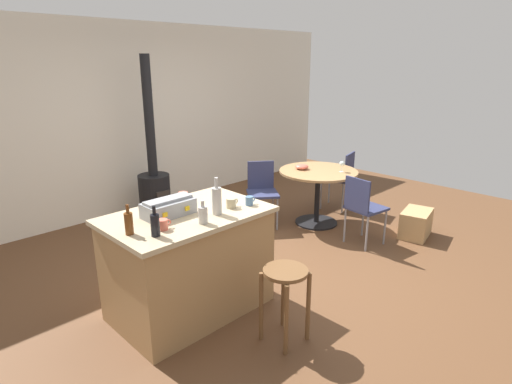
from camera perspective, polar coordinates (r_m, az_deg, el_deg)
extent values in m
plane|color=brown|center=(4.83, 1.34, -9.32)|extent=(8.80, 8.80, 0.00)
cube|color=silver|center=(6.50, -15.96, 9.48)|extent=(8.00, 0.10, 2.70)
cube|color=#A37A4C|center=(3.82, -8.98, -9.68)|extent=(1.31, 0.82, 0.89)
cube|color=tan|center=(3.64, -9.32, -3.12)|extent=(1.37, 0.88, 0.04)
cylinder|color=brown|center=(3.64, 3.71, -13.60)|extent=(0.04, 0.04, 0.60)
cylinder|color=brown|center=(3.48, 0.70, -15.22)|extent=(0.04, 0.04, 0.60)
cylinder|color=brown|center=(3.33, 4.11, -16.93)|extent=(0.04, 0.04, 0.60)
cylinder|color=brown|center=(3.50, 7.07, -15.12)|extent=(0.04, 0.04, 0.60)
cylinder|color=brown|center=(3.33, 4.01, -10.64)|extent=(0.35, 0.35, 0.03)
cylinder|color=black|center=(5.96, 8.12, -4.05)|extent=(0.58, 0.58, 0.02)
cylinder|color=black|center=(5.84, 8.26, -0.84)|extent=(0.07, 0.07, 0.73)
cylinder|color=#A37A4C|center=(5.73, 8.43, 2.76)|extent=(1.05, 1.05, 0.03)
cube|color=navy|center=(5.65, 0.92, -0.21)|extent=(0.56, 0.56, 0.03)
cube|color=navy|center=(5.77, 0.64, 2.25)|extent=(0.30, 0.24, 0.40)
cylinder|color=gray|center=(5.91, 2.28, -1.86)|extent=(0.02, 0.02, 0.45)
cylinder|color=gray|center=(5.86, -0.99, -2.01)|extent=(0.02, 0.02, 0.45)
cylinder|color=gray|center=(5.54, -0.57, -3.17)|extent=(0.02, 0.02, 0.45)
cylinder|color=gray|center=(5.59, 2.89, -3.00)|extent=(0.02, 0.02, 0.45)
cube|color=navy|center=(5.28, 14.68, -2.09)|extent=(0.45, 0.45, 0.03)
cube|color=navy|center=(5.08, 13.50, -0.40)|extent=(0.08, 0.36, 0.40)
cylinder|color=gray|center=(5.34, 11.92, -4.40)|extent=(0.02, 0.02, 0.45)
cylinder|color=gray|center=(5.14, 14.74, -5.48)|extent=(0.02, 0.02, 0.45)
cylinder|color=gray|center=(5.40, 17.03, -4.57)|extent=(0.02, 0.02, 0.45)
cylinder|color=gray|center=(5.59, 14.25, -3.58)|extent=(0.02, 0.02, 0.45)
cube|color=navy|center=(6.48, 10.83, 1.88)|extent=(0.49, 0.49, 0.03)
cube|color=navy|center=(6.37, 12.54, 3.37)|extent=(0.35, 0.12, 0.40)
cylinder|color=gray|center=(6.34, 11.63, -0.81)|extent=(0.02, 0.02, 0.46)
cylinder|color=gray|center=(6.65, 12.59, -0.02)|extent=(0.02, 0.02, 0.46)
cylinder|color=gray|center=(6.75, 9.86, 0.42)|extent=(0.02, 0.02, 0.46)
cylinder|color=gray|center=(6.45, 8.78, -0.34)|extent=(0.02, 0.02, 0.46)
cylinder|color=black|center=(6.26, -13.31, -3.09)|extent=(0.37, 0.37, 0.06)
cylinder|color=black|center=(6.16, -13.52, -0.32)|extent=(0.44, 0.44, 0.57)
cube|color=#2D2826|center=(5.98, -12.41, -0.78)|extent=(0.20, 0.02, 0.20)
cylinder|color=black|center=(5.93, -14.27, 9.82)|extent=(0.13, 0.13, 1.62)
cube|color=gray|center=(3.58, -11.74, -2.16)|extent=(0.43, 0.22, 0.13)
cube|color=gray|center=(3.56, -11.81, -1.01)|extent=(0.41, 0.13, 0.02)
cube|color=yellow|center=(3.44, -12.18, -3.03)|extent=(0.04, 0.01, 0.04)
cube|color=yellow|center=(3.55, -9.28, -2.20)|extent=(0.04, 0.01, 0.04)
cylinder|color=#B7B2AD|center=(3.54, -5.32, -1.23)|extent=(0.08, 0.08, 0.23)
cylinder|color=#B7B2AD|center=(3.49, -5.39, 1.24)|extent=(0.03, 0.03, 0.09)
cylinder|color=#B7B2AD|center=(3.37, -7.18, -3.12)|extent=(0.07, 0.07, 0.14)
cylinder|color=#B7B2AD|center=(3.33, -7.24, -1.60)|extent=(0.03, 0.03, 0.05)
cylinder|color=#603314|center=(3.27, -16.81, -4.12)|extent=(0.06, 0.06, 0.17)
cylinder|color=#603314|center=(3.23, -16.99, -2.21)|extent=(0.02, 0.02, 0.06)
cylinder|color=black|center=(3.18, -13.47, -4.40)|extent=(0.07, 0.07, 0.17)
cylinder|color=black|center=(3.14, -13.62, -2.43)|extent=(0.03, 0.03, 0.07)
cylinder|color=#DB6651|center=(3.30, -12.52, -4.32)|extent=(0.08, 0.08, 0.08)
torus|color=#DB6651|center=(3.33, -11.76, -4.03)|extent=(0.05, 0.01, 0.05)
cylinder|color=#DB6651|center=(3.86, -9.80, -0.76)|extent=(0.08, 0.08, 0.10)
torus|color=#DB6651|center=(3.89, -9.16, -0.51)|extent=(0.05, 0.01, 0.05)
cylinder|color=#4C7099|center=(3.76, -0.92, -1.20)|extent=(0.07, 0.07, 0.08)
torus|color=#4C7099|center=(3.79, -0.41, -0.98)|extent=(0.05, 0.01, 0.05)
cylinder|color=tan|center=(3.70, -3.39, -1.50)|extent=(0.09, 0.09, 0.09)
torus|color=tan|center=(3.74, -2.76, -1.24)|extent=(0.05, 0.01, 0.05)
cylinder|color=silver|center=(5.71, 11.49, 2.72)|extent=(0.06, 0.06, 0.00)
cylinder|color=silver|center=(5.70, 11.51, 3.12)|extent=(0.01, 0.01, 0.08)
ellipsoid|color=silver|center=(5.68, 11.55, 3.79)|extent=(0.07, 0.07, 0.06)
ellipsoid|color=#DB6651|center=(5.75, 6.21, 3.42)|extent=(0.18, 0.18, 0.07)
cube|color=tan|center=(5.80, 20.80, -3.99)|extent=(0.55, 0.42, 0.34)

